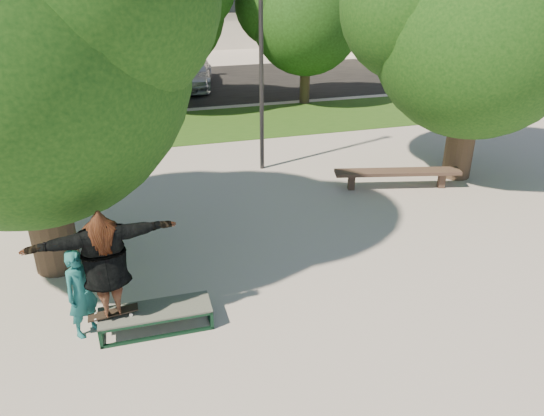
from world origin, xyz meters
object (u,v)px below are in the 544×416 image
object	(u,v)px
car_dark	(144,83)
car_silver_b	(191,72)
bench	(397,173)
tree_left	(6,32)
grind_box	(156,318)
lamppost	(261,56)
bystander	(82,293)
tree_right	(475,20)
car_grey	(135,73)

from	to	relation	value
car_dark	car_silver_b	distance (m)	3.13
bench	car_dark	size ratio (longest dim) A/B	0.71
tree_left	grind_box	bearing A→B (deg)	-54.77
lamppost	bystander	world-z (taller)	lamppost
bystander	grind_box	bearing A→B (deg)	-50.35
tree_right	car_silver_b	xyz separation A→B (m)	(-5.42, 12.61, -3.46)
lamppost	bystander	distance (m)	8.10
lamppost	bench	xyz separation A→B (m)	(3.02, -2.33, -2.73)
car_silver_b	lamppost	bearing A→B (deg)	-77.11
tree_right	car_grey	xyz separation A→B (m)	(-7.92, 12.58, -3.35)
car_silver_b	tree_right	bearing A→B (deg)	-56.54
lamppost	car_dark	bearing A→B (deg)	107.81
tree_left	lamppost	xyz separation A→B (m)	(5.29, 3.91, -1.27)
lamppost	car_grey	xyz separation A→B (m)	(-3.00, 10.67, -2.41)
car_dark	car_silver_b	world-z (taller)	car_dark
grind_box	car_silver_b	size ratio (longest dim) A/B	0.41
grind_box	bystander	xyz separation A→B (m)	(-1.09, 0.21, 0.57)
grind_box	tree_left	bearing A→B (deg)	125.23
car_silver_b	bystander	bearing A→B (deg)	-93.36
grind_box	bench	world-z (taller)	bench
lamppost	grind_box	bearing A→B (deg)	-118.51
tree_left	car_grey	bearing A→B (deg)	81.06
tree_right	car_silver_b	distance (m)	14.15
car_dark	grind_box	bearing A→B (deg)	-96.17
lamppost	car_dark	world-z (taller)	lamppost
grind_box	car_grey	xyz separation A→B (m)	(0.50, 17.11, 0.56)
tree_right	bench	bearing A→B (deg)	-167.60
bystander	bench	world-z (taller)	bystander
tree_left	lamppost	world-z (taller)	tree_left
grind_box	tree_right	bearing A→B (deg)	28.28
grind_box	car_dark	bearing A→B (deg)	87.05
tree_left	tree_right	world-z (taller)	tree_left
grind_box	lamppost	bearing A→B (deg)	61.49
bystander	lamppost	bearing A→B (deg)	14.05
tree_left	car_dark	bearing A→B (deg)	78.33
tree_right	bench	xyz separation A→B (m)	(-1.90, -0.42, -3.68)
grind_box	car_dark	size ratio (longest dim) A/B	0.39
grind_box	car_dark	xyz separation A→B (m)	(0.77, 14.94, 0.57)
lamppost	bench	distance (m)	4.69
car_dark	car_silver_b	size ratio (longest dim) A/B	1.04
bystander	car_dark	bearing A→B (deg)	43.20
grind_box	car_silver_b	bearing A→B (deg)	80.07
tree_left	car_grey	distance (m)	15.21
bench	grind_box	bearing A→B (deg)	-134.93
tree_right	grind_box	xyz separation A→B (m)	(-8.42, -4.53, -3.90)
lamppost	bystander	bearing A→B (deg)	-126.33
tree_right	lamppost	bearing A→B (deg)	158.72
car_dark	car_grey	world-z (taller)	car_dark
lamppost	car_dark	distance (m)	9.24
tree_left	bystander	distance (m)	4.40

